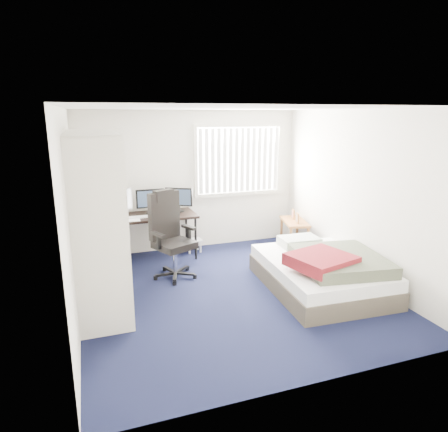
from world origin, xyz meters
TOP-DOWN VIEW (x-y plane):
  - ground at (0.00, 0.00)m, footprint 4.20×4.20m
  - room_shell at (0.00, 0.00)m, footprint 4.20×4.20m
  - window_assembly at (0.90, 2.04)m, footprint 1.72×0.09m
  - closet at (-1.67, 0.27)m, footprint 0.64×1.84m
  - desk at (-0.84, 1.75)m, footprint 1.58×0.76m
  - office_chair at (-0.66, 0.87)m, footprint 0.82×0.82m
  - footstool at (-0.06, 1.81)m, footprint 0.30×0.24m
  - nightstand at (1.75, 1.38)m, footprint 0.56×0.85m
  - bed at (1.26, -0.33)m, footprint 1.55×2.00m
  - pine_box at (-1.65, 0.17)m, footprint 0.42×0.33m

SIDE VIEW (x-z plane):
  - ground at x=0.00m, z-range 0.00..0.00m
  - pine_box at x=-1.65m, z-range 0.00..0.29m
  - footstool at x=-0.06m, z-range 0.06..0.30m
  - bed at x=1.26m, z-range -0.05..0.59m
  - nightstand at x=1.75m, z-range 0.11..0.83m
  - office_chair at x=-0.66m, z-range -0.15..1.17m
  - desk at x=-0.84m, z-range 0.18..1.41m
  - closet at x=-1.67m, z-range 0.24..2.46m
  - room_shell at x=0.00m, z-range -0.59..3.61m
  - window_assembly at x=0.90m, z-range 0.94..2.26m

